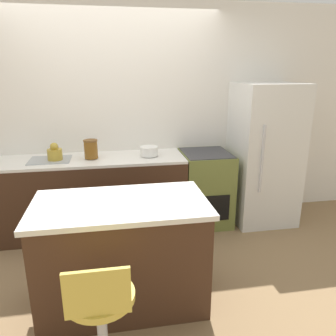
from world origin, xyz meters
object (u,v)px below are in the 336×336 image
oven_range (205,188)px  stool_chair (102,323)px  mixing_bowl (149,151)px  refrigerator (264,154)px  kettle (55,153)px

oven_range → stool_chair: (-1.22, -2.06, 0.01)m
stool_chair → mixing_bowl: mixing_bowl is taller
oven_range → refrigerator: bearing=-2.8°
oven_range → stool_chair: stool_chair is taller
kettle → mixing_bowl: kettle is taller
stool_chair → mixing_bowl: 2.17m
stool_chair → kettle: size_ratio=4.74×
oven_range → refrigerator: 0.82m
oven_range → stool_chair: bearing=-120.6°
oven_range → mixing_bowl: (-0.69, -0.02, 0.50)m
refrigerator → stool_chair: size_ratio=1.88×
mixing_bowl → refrigerator: bearing=-0.7°
refrigerator → kettle: 2.44m
oven_range → mixing_bowl: 0.85m
stool_chair → kettle: (-0.50, 2.04, 0.51)m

